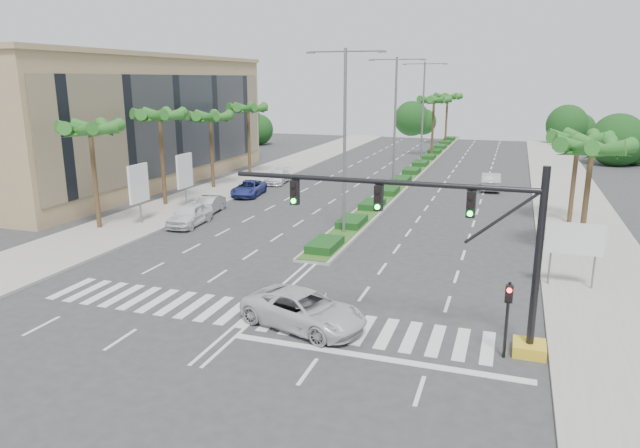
# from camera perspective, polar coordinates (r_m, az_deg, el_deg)

# --- Properties ---
(ground) EXTENTS (160.00, 160.00, 0.00)m
(ground) POSITION_cam_1_polar(r_m,az_deg,el_deg) (25.77, -6.62, -8.99)
(ground) COLOR #333335
(ground) RESTS_ON ground
(footpath_right) EXTENTS (6.00, 120.00, 0.15)m
(footpath_right) POSITION_cam_1_polar(r_m,az_deg,el_deg) (42.78, 24.74, -0.64)
(footpath_right) COLOR gray
(footpath_right) RESTS_ON ground
(footpath_left) EXTENTS (6.00, 120.00, 0.15)m
(footpath_left) POSITION_cam_1_polar(r_m,az_deg,el_deg) (49.60, -12.67, 2.26)
(footpath_left) COLOR gray
(footpath_left) RESTS_ON ground
(median) EXTENTS (2.20, 75.00, 0.20)m
(median) POSITION_cam_1_polar(r_m,az_deg,el_deg) (67.85, 9.88, 5.60)
(median) COLOR gray
(median) RESTS_ON ground
(median_grass) EXTENTS (1.80, 75.00, 0.04)m
(median_grass) POSITION_cam_1_polar(r_m,az_deg,el_deg) (67.83, 9.88, 5.70)
(median_grass) COLOR #37571E
(median_grass) RESTS_ON median
(building) EXTENTS (12.00, 36.00, 12.00)m
(building) POSITION_cam_1_polar(r_m,az_deg,el_deg) (59.80, -18.96, 9.59)
(building) COLOR tan
(building) RESTS_ON ground
(signal_gantry) EXTENTS (12.60, 1.20, 7.20)m
(signal_gantry) POSITION_cam_1_polar(r_m,az_deg,el_deg) (22.35, 15.18, -3.64)
(signal_gantry) COLOR gold
(signal_gantry) RESTS_ON ground
(pedestrian_signal) EXTENTS (0.28, 0.36, 3.00)m
(pedestrian_signal) POSITION_cam_1_polar(r_m,az_deg,el_deg) (22.16, 18.27, -7.92)
(pedestrian_signal) COLOR black
(pedestrian_signal) RESTS_ON ground
(direction_sign) EXTENTS (2.70, 0.11, 3.40)m
(direction_sign) POSITION_cam_1_polar(r_m,az_deg,el_deg) (30.44, 24.09, -1.61)
(direction_sign) COLOR slate
(direction_sign) RESTS_ON ground
(billboard_near) EXTENTS (0.18, 2.10, 4.35)m
(billboard_near) POSITION_cam_1_polar(r_m,az_deg,el_deg) (42.17, -17.69, 3.83)
(billboard_near) COLOR slate
(billboard_near) RESTS_ON ground
(billboard_far) EXTENTS (0.18, 2.10, 4.35)m
(billboard_far) POSITION_cam_1_polar(r_m,az_deg,el_deg) (47.05, -13.39, 5.15)
(billboard_far) COLOR slate
(billboard_far) RESTS_ON ground
(palm_left_near) EXTENTS (4.57, 4.68, 7.55)m
(palm_left_near) POSITION_cam_1_polar(r_m,az_deg,el_deg) (41.38, -21.99, 8.50)
(palm_left_near) COLOR brown
(palm_left_near) RESTS_ON ground
(palm_left_mid) EXTENTS (4.57, 4.68, 7.95)m
(palm_left_mid) POSITION_cam_1_polar(r_m,az_deg,el_deg) (47.69, -15.75, 10.11)
(palm_left_mid) COLOR brown
(palm_left_mid) RESTS_ON ground
(palm_left_far) EXTENTS (4.57, 4.68, 7.35)m
(palm_left_far) POSITION_cam_1_polar(r_m,az_deg,el_deg) (54.51, -10.92, 10.23)
(palm_left_far) COLOR brown
(palm_left_far) RESTS_ON ground
(palm_left_end) EXTENTS (4.57, 4.68, 7.75)m
(palm_left_end) POSITION_cam_1_polar(r_m,az_deg,el_deg) (61.56, -7.21, 11.18)
(palm_left_end) COLOR brown
(palm_left_end) RESTS_ON ground
(palm_right_near) EXTENTS (4.57, 4.68, 7.05)m
(palm_right_near) POSITION_cam_1_polar(r_m,az_deg,el_deg) (35.75, 25.53, 6.60)
(palm_right_near) COLOR brown
(palm_right_near) RESTS_ON ground
(palm_right_far) EXTENTS (4.57, 4.68, 6.75)m
(palm_right_far) POSITION_cam_1_polar(r_m,az_deg,el_deg) (43.70, 24.39, 7.50)
(palm_right_far) COLOR brown
(palm_right_far) RESTS_ON ground
(palm_median_a) EXTENTS (4.57, 4.68, 8.05)m
(palm_median_a) POSITION_cam_1_polar(r_m,az_deg,el_deg) (77.05, 11.33, 11.85)
(palm_median_a) COLOR brown
(palm_median_a) RESTS_ON ground
(palm_median_b) EXTENTS (4.57, 4.68, 8.05)m
(palm_median_b) POSITION_cam_1_polar(r_m,az_deg,el_deg) (91.93, 12.63, 12.15)
(palm_median_b) COLOR brown
(palm_median_b) RESTS_ON ground
(streetlight_near) EXTENTS (5.10, 0.25, 12.00)m
(streetlight_near) POSITION_cam_1_polar(r_m,az_deg,el_deg) (36.93, 2.49, 9.12)
(streetlight_near) COLOR slate
(streetlight_near) RESTS_ON ground
(streetlight_mid) EXTENTS (5.10, 0.25, 12.00)m
(streetlight_mid) POSITION_cam_1_polar(r_m,az_deg,el_deg) (52.43, 7.52, 10.55)
(streetlight_mid) COLOR slate
(streetlight_mid) RESTS_ON ground
(streetlight_far) EXTENTS (5.10, 0.25, 12.00)m
(streetlight_far) POSITION_cam_1_polar(r_m,az_deg,el_deg) (68.17, 10.26, 11.30)
(streetlight_far) COLOR slate
(streetlight_far) RESTS_ON ground
(car_parked_a) EXTENTS (2.18, 4.71, 1.56)m
(car_parked_a) POSITION_cam_1_polar(r_m,az_deg,el_deg) (41.55, -12.90, 0.92)
(car_parked_a) COLOR white
(car_parked_a) RESTS_ON ground
(car_parked_b) EXTENTS (1.79, 4.11, 1.31)m
(car_parked_b) POSITION_cam_1_polar(r_m,az_deg,el_deg) (44.97, -11.13, 1.86)
(car_parked_b) COLOR #A1A1A5
(car_parked_b) RESTS_ON ground
(car_parked_c) EXTENTS (2.83, 5.05, 1.33)m
(car_parked_c) POSITION_cam_1_polar(r_m,az_deg,el_deg) (51.28, -7.15, 3.56)
(car_parked_c) COLOR navy
(car_parked_c) RESTS_ON ground
(car_parked_d) EXTENTS (2.39, 4.76, 1.33)m
(car_parked_d) POSITION_cam_1_polar(r_m,az_deg,el_deg) (57.18, -4.27, 4.74)
(car_parked_d) COLOR white
(car_parked_d) RESTS_ON ground
(car_crossing) EXTENTS (6.00, 4.03, 1.53)m
(car_crossing) POSITION_cam_1_polar(r_m,az_deg,el_deg) (24.16, -1.63, -8.57)
(car_crossing) COLOR silver
(car_crossing) RESTS_ON ground
(car_right) EXTENTS (1.97, 4.98, 1.61)m
(car_right) POSITION_cam_1_polar(r_m,az_deg,el_deg) (56.04, 16.70, 4.13)
(car_right) COLOR silver
(car_right) RESTS_ON ground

